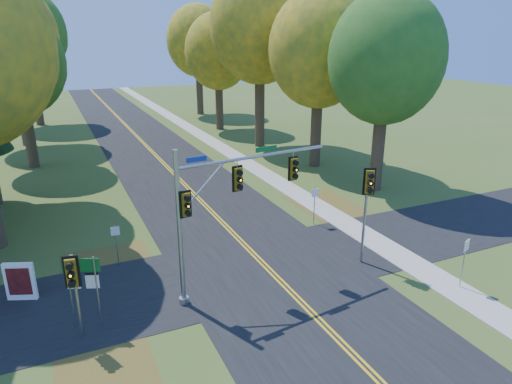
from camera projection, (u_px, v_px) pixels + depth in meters
name	position (u px, v px, depth m)	size (l,w,h in m)	color
ground	(285.00, 286.00, 19.06)	(160.00, 160.00, 0.00)	#3D531D
road_main	(285.00, 286.00, 19.05)	(8.00, 160.00, 0.02)	black
road_cross	(265.00, 265.00, 20.77)	(60.00, 6.00, 0.02)	black
centerline_left	(283.00, 286.00, 19.01)	(0.10, 160.00, 0.01)	gold
centerline_right	(287.00, 285.00, 19.09)	(0.10, 160.00, 0.01)	gold
sidewalk_east	(401.00, 257.00, 21.48)	(1.60, 160.00, 0.06)	#9E998E
leaf_patch_w_near	(111.00, 275.00, 19.94)	(4.00, 6.00, 0.00)	brown
leaf_patch_e	(339.00, 213.00, 26.88)	(3.50, 8.00, 0.00)	brown
tree_e_a	(386.00, 59.00, 28.35)	(7.20, 7.20, 12.73)	#38281C
tree_e_b	(320.00, 50.00, 33.85)	(7.60, 7.60, 13.33)	#38281C
tree_w_c	(19.00, 63.00, 33.76)	(6.80, 6.80, 11.91)	#38281C
tree_e_c	(260.00, 26.00, 39.82)	(8.80, 8.80, 15.79)	#38281C
tree_w_d	(11.00, 37.00, 40.43)	(8.20, 8.20, 14.56)	#38281C
tree_e_d	(218.00, 52.00, 48.27)	(7.00, 7.00, 12.32)	#38281C
tree_w_e	(27.00, 34.00, 50.18)	(8.40, 8.40, 14.97)	#38281C
tree_e_e	(198.00, 41.00, 57.64)	(7.80, 7.80, 13.74)	#38281C
traffic_mast	(220.00, 201.00, 17.37)	(6.76, 1.31, 6.18)	#989CA0
east_signal_pole	(368.00, 192.00, 19.76)	(0.50, 0.61, 4.60)	gray
ped_signal_pole	(73.00, 278.00, 14.95)	(0.50, 0.59, 3.22)	gray
route_sign_cluster	(82.00, 278.00, 15.81)	(1.22, 0.51, 2.78)	gray
info_kiosk	(20.00, 282.00, 17.85)	(1.14, 0.58, 1.61)	white
reg_sign_e_north	(315.00, 199.00, 24.86)	(0.41, 0.07, 2.14)	gray
reg_sign_e_south	(465.00, 255.00, 18.43)	(0.41, 0.17, 2.25)	gray
reg_sign_w	(116.00, 238.00, 20.31)	(0.38, 0.09, 2.00)	gray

